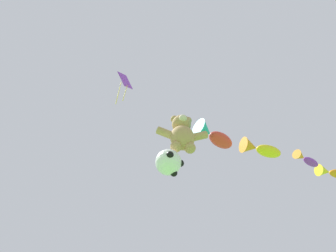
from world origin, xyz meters
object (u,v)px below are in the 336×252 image
(fish_kite_tangerine, at_px, (332,173))
(diamond_kite, at_px, (125,82))
(teddy_bear_kite, at_px, (182,133))
(fish_kite_violet, at_px, (306,159))
(soccer_ball_kite, at_px, (169,162))
(fish_kite_crimson, at_px, (213,135))
(fish_kite_goldfin, at_px, (259,149))

(fish_kite_tangerine, bearing_deg, diamond_kite, -165.88)
(teddy_bear_kite, distance_m, fish_kite_violet, 7.13)
(fish_kite_violet, bearing_deg, teddy_bear_kite, -166.21)
(soccer_ball_kite, height_order, fish_kite_tangerine, fish_kite_tangerine)
(fish_kite_crimson, xyz_separation_m, fish_kite_tangerine, (7.45, 2.25, 0.51))
(fish_kite_violet, relative_size, fish_kite_tangerine, 0.81)
(teddy_bear_kite, xyz_separation_m, fish_kite_tangerine, (9.03, 2.76, 1.21))
(fish_kite_violet, height_order, fish_kite_tangerine, fish_kite_tangerine)
(fish_kite_crimson, xyz_separation_m, fish_kite_violet, (5.29, 1.17, 0.23))
(fish_kite_goldfin, bearing_deg, fish_kite_violet, 10.70)
(fish_kite_violet, height_order, diamond_kite, diamond_kite)
(fish_kite_goldfin, distance_m, fish_kite_tangerine, 5.17)
(teddy_bear_kite, bearing_deg, soccer_ball_kite, 166.74)
(soccer_ball_kite, height_order, fish_kite_crimson, fish_kite_crimson)
(fish_kite_crimson, relative_size, fish_kite_tangerine, 1.07)
(fish_kite_crimson, relative_size, fish_kite_goldfin, 0.99)
(soccer_ball_kite, distance_m, diamond_kite, 5.78)
(fish_kite_goldfin, relative_size, fish_kite_violet, 1.33)
(teddy_bear_kite, distance_m, soccer_ball_kite, 1.81)
(fish_kite_goldfin, height_order, diamond_kite, diamond_kite)
(fish_kite_goldfin, xyz_separation_m, fish_kite_violet, (2.73, 0.52, 0.13))
(fish_kite_goldfin, height_order, fish_kite_violet, fish_kite_goldfin)
(diamond_kite, bearing_deg, fish_kite_goldfin, 11.37)
(fish_kite_violet, bearing_deg, fish_kite_goldfin, -169.30)
(diamond_kite, bearing_deg, teddy_bear_kite, 5.00)
(soccer_ball_kite, xyz_separation_m, fish_kite_tangerine, (9.61, 2.62, 2.92))
(soccer_ball_kite, distance_m, fish_kite_violet, 8.05)
(fish_kite_crimson, height_order, fish_kite_tangerine, fish_kite_tangerine)
(teddy_bear_kite, relative_size, diamond_kite, 0.82)
(teddy_bear_kite, bearing_deg, fish_kite_violet, 13.79)
(soccer_ball_kite, relative_size, fish_kite_goldfin, 0.51)
(diamond_kite, bearing_deg, soccer_ball_kite, 9.40)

